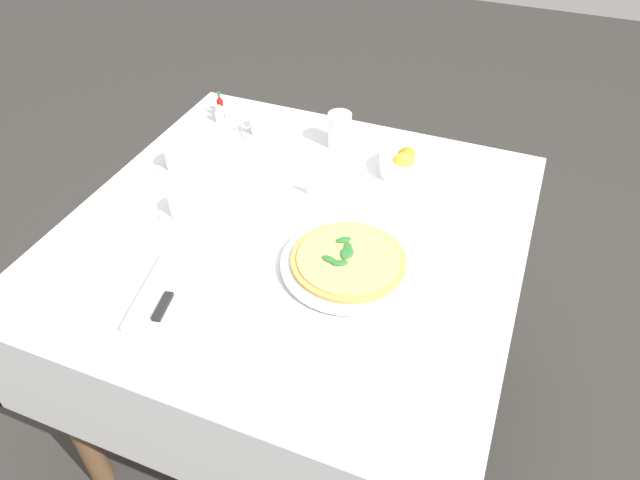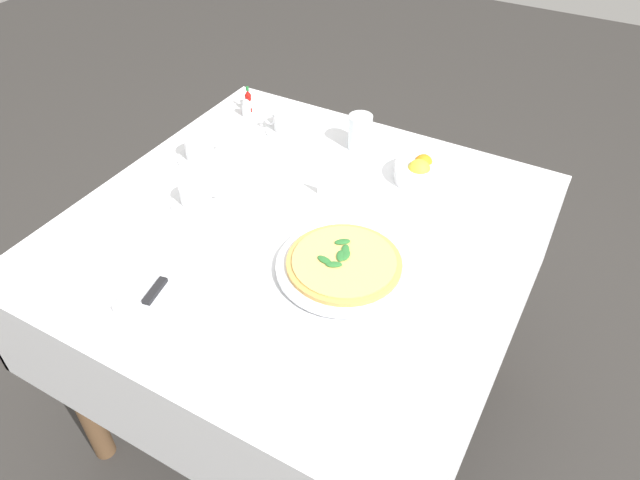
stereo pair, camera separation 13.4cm
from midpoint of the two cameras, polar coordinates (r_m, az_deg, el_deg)
name	(u,v)px [view 2 (the right image)]	position (r m, az deg, el deg)	size (l,w,h in m)	color
ground_plane	(304,403)	(1.98, 0.43, -15.62)	(8.00, 8.00, 0.00)	#33302D
dining_table	(300,266)	(1.51, 0.55, -2.67)	(1.07, 1.07, 0.75)	white
pizza_plate	(344,267)	(1.30, 5.30, -2.73)	(0.30, 0.30, 0.02)	white
pizza	(344,262)	(1.29, 5.33, -2.27)	(0.25, 0.25, 0.02)	tan
coffee_cup_center_back	(200,150)	(1.66, -9.30, 8.57)	(0.13, 0.13, 0.06)	white
coffee_cup_near_left	(196,195)	(1.49, -9.44, 4.23)	(0.13, 0.13, 0.06)	white
coffee_cup_back_corner	(287,123)	(1.76, -1.04, 11.25)	(0.13, 0.13, 0.06)	white
water_glass_near_right	(360,134)	(1.68, 6.21, 10.10)	(0.07, 0.07, 0.10)	white
napkin_folded	(168,280)	(1.29, -11.70, -3.99)	(0.24, 0.17, 0.02)	silver
dinner_knife	(167,275)	(1.28, -11.73, -3.47)	(0.19, 0.06, 0.01)	silver
citrus_bowl	(422,171)	(1.59, 12.30, 6.42)	(0.15, 0.15, 0.07)	white
hot_sauce_bottle	(248,101)	(1.87, -4.88, 13.19)	(0.02, 0.02, 0.08)	#B7140F
salt_shaker	(251,99)	(1.90, -4.65, 13.36)	(0.03, 0.03, 0.06)	white
pepper_shaker	(246,109)	(1.85, -5.08, 12.51)	(0.03, 0.03, 0.06)	white
menu_card	(334,189)	(1.48, 3.94, 4.85)	(0.01, 0.09, 0.06)	white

